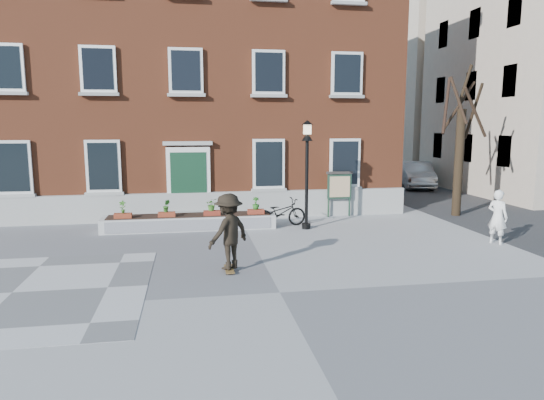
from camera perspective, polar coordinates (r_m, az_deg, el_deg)
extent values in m
plane|color=gray|center=(11.21, 0.93, -10.83)|extent=(100.00, 100.00, 0.00)
cube|color=slate|center=(12.65, -28.26, -9.58)|extent=(6.00, 6.00, 0.01)
imported|color=black|center=(18.02, 0.98, -1.51)|extent=(2.10, 1.08, 1.05)
imported|color=#ABADAF|center=(30.45, 16.65, 2.87)|extent=(2.97, 4.97, 1.55)
imported|color=white|center=(16.97, 25.00, -1.82)|extent=(0.67, 0.76, 1.74)
cube|color=brown|center=(24.47, -10.05, 13.98)|extent=(18.00, 10.00, 12.00)
cube|color=#A4A59F|center=(19.52, -9.69, -0.76)|extent=(18.00, 0.24, 1.10)
cube|color=#9C9C97|center=(19.47, -9.65, -2.13)|extent=(2.60, 0.80, 0.20)
cube|color=gray|center=(19.58, -9.67, -1.47)|extent=(2.20, 0.50, 0.20)
cube|color=white|center=(19.41, -9.77, 2.47)|extent=(1.70, 0.12, 2.50)
cube|color=#143823|center=(19.37, -9.77, 2.16)|extent=(1.40, 0.06, 2.30)
cube|color=#ADACA7|center=(19.26, -9.88, 6.59)|extent=(1.90, 0.25, 0.15)
cube|color=silver|center=(20.38, -28.15, 3.40)|extent=(1.30, 0.10, 2.00)
cube|color=black|center=(20.33, -28.19, 3.39)|extent=(1.08, 0.04, 1.78)
cube|color=#ABABA6|center=(20.43, -27.98, 0.43)|extent=(1.44, 0.20, 0.12)
cube|color=white|center=(20.42, -28.91, 13.50)|extent=(1.30, 0.10, 1.70)
cube|color=black|center=(20.37, -28.95, 13.51)|extent=(1.08, 0.04, 1.48)
cube|color=#A6A6A1|center=(20.29, -28.77, 10.96)|extent=(1.44, 0.20, 0.12)
cube|color=silver|center=(19.60, -19.23, 3.78)|extent=(1.30, 0.10, 2.00)
cube|color=black|center=(19.55, -19.25, 3.77)|extent=(1.08, 0.04, 1.78)
cube|color=#A9A9A4|center=(19.66, -19.10, 0.69)|extent=(1.44, 0.20, 0.12)
cube|color=white|center=(19.64, -19.78, 14.29)|extent=(1.30, 0.10, 1.70)
cube|color=black|center=(19.59, -19.81, 14.30)|extent=(1.08, 0.04, 1.48)
cube|color=gray|center=(19.51, -19.67, 11.65)|extent=(1.44, 0.20, 0.12)
cube|color=silver|center=(19.37, -10.11, 14.75)|extent=(1.30, 0.10, 1.70)
cube|color=black|center=(19.32, -10.11, 14.76)|extent=(1.08, 0.04, 1.48)
cube|color=#A8A8A2|center=(19.24, -10.03, 12.07)|extent=(1.44, 0.20, 0.12)
cube|color=white|center=(19.59, -0.39, 4.27)|extent=(1.30, 0.10, 2.00)
cube|color=black|center=(19.54, -0.37, 4.26)|extent=(1.08, 0.04, 1.78)
cube|color=#A4A49F|center=(19.64, -0.36, 1.17)|extent=(1.44, 0.20, 0.12)
cube|color=silver|center=(19.63, -0.40, 14.81)|extent=(1.30, 0.10, 1.70)
cube|color=black|center=(19.58, -0.38, 14.82)|extent=(1.08, 0.04, 1.48)
cube|color=#A5A5A0|center=(19.49, -0.37, 12.16)|extent=(1.44, 0.20, 0.12)
cube|color=gray|center=(20.02, -0.38, 22.50)|extent=(1.44, 0.20, 0.12)
cube|color=silver|center=(20.35, 8.56, 4.35)|extent=(1.30, 0.10, 2.00)
cube|color=black|center=(20.30, 8.61, 4.34)|extent=(1.08, 0.04, 1.78)
cube|color=gray|center=(20.40, 8.55, 1.36)|extent=(1.44, 0.20, 0.12)
cube|color=silver|center=(20.39, 8.80, 14.48)|extent=(1.30, 0.10, 1.70)
cube|color=black|center=(20.34, 8.85, 14.50)|extent=(1.08, 0.04, 1.48)
cube|color=gray|center=(20.26, 8.80, 11.94)|extent=(1.44, 0.20, 0.12)
cube|color=#A0A09B|center=(20.77, 9.05, 21.90)|extent=(1.44, 0.20, 0.12)
cube|color=silver|center=(17.92, -9.65, -2.59)|extent=(6.20, 1.10, 0.50)
cube|color=silver|center=(17.37, -9.65, -2.96)|extent=(5.80, 0.02, 0.40)
cube|color=black|center=(17.87, -9.68, -1.81)|extent=(5.80, 0.90, 0.06)
cube|color=maroon|center=(17.76, -17.12, -1.82)|extent=(0.60, 0.25, 0.20)
imported|color=#30671F|center=(17.71, -17.17, -0.78)|extent=(0.24, 0.24, 0.45)
cube|color=maroon|center=(17.63, -12.28, -1.70)|extent=(0.60, 0.25, 0.20)
imported|color=#2E6A20|center=(17.57, -12.32, -0.66)|extent=(0.25, 0.25, 0.45)
cube|color=maroon|center=(17.62, -7.08, -1.57)|extent=(0.60, 0.25, 0.20)
imported|color=#33681F|center=(17.57, -7.10, -0.53)|extent=(0.40, 0.40, 0.45)
cube|color=maroon|center=(17.76, -1.92, -1.42)|extent=(0.60, 0.25, 0.20)
imported|color=#23601C|center=(17.71, -1.92, -0.39)|extent=(0.25, 0.25, 0.45)
cylinder|color=black|center=(21.44, 21.12, 4.08)|extent=(0.36, 0.36, 4.40)
cylinder|color=black|center=(21.65, 22.61, 9.57)|extent=(0.12, 1.12, 2.23)
cylinder|color=black|center=(21.93, 21.15, 10.33)|extent=(1.18, 0.49, 1.97)
cylinder|color=black|center=(21.46, 19.83, 10.43)|extent=(0.88, 1.14, 2.35)
cylinder|color=black|center=(21.06, 21.10, 10.89)|extent=(0.60, 0.77, 1.90)
cylinder|color=#302015|center=(20.96, 22.81, 9.48)|extent=(1.39, 0.55, 1.95)
cylinder|color=black|center=(21.64, 21.79, 12.50)|extent=(0.43, 0.48, 1.58)
cube|color=#353638|center=(31.84, 16.40, 1.73)|extent=(8.00, 36.00, 0.01)
cube|color=beige|center=(41.57, 19.49, 12.16)|extent=(10.00, 11.00, 13.00)
cube|color=#3C3634|center=(42.54, 19.99, 21.26)|extent=(10.40, 11.40, 0.50)
cube|color=black|center=(25.97, 25.71, 5.20)|extent=(0.08, 1.00, 1.50)
cube|color=black|center=(28.64, 22.02, 5.70)|extent=(0.08, 1.00, 1.50)
cube|color=black|center=(31.40, 18.96, 6.09)|extent=(0.08, 1.00, 1.50)
cube|color=black|center=(26.01, 26.21, 12.46)|extent=(0.08, 1.00, 1.50)
cube|color=black|center=(28.68, 22.41, 12.29)|extent=(0.08, 1.00, 1.50)
cube|color=black|center=(31.44, 19.27, 12.10)|extent=(0.08, 1.00, 1.50)
cube|color=black|center=(26.46, 26.71, 19.37)|extent=(0.08, 1.00, 1.50)
cube|color=black|center=(29.08, 22.80, 18.58)|extent=(0.08, 1.00, 1.50)
cube|color=black|center=(31.81, 19.58, 17.86)|extent=(0.08, 1.00, 1.50)
cylinder|color=black|center=(17.79, 4.05, -3.07)|extent=(0.32, 0.32, 0.20)
cylinder|color=black|center=(17.54, 4.10, 1.73)|extent=(0.12, 0.12, 3.20)
cone|color=black|center=(17.41, 4.16, 7.46)|extent=(0.40, 0.40, 0.30)
cube|color=beige|center=(17.40, 4.17, 8.28)|extent=(0.24, 0.24, 0.34)
cone|color=black|center=(17.40, 4.18, 9.10)|extent=(0.40, 0.40, 0.16)
cylinder|color=#1A3421|center=(20.00, 6.68, 0.56)|extent=(0.08, 0.08, 1.80)
cylinder|color=#172E22|center=(20.27, 9.13, 0.62)|extent=(0.08, 0.08, 1.80)
cube|color=#1A3426|center=(20.09, 7.94, 1.58)|extent=(1.00, 0.10, 1.00)
cube|color=beige|center=(20.03, 7.99, 1.56)|extent=(0.85, 0.02, 0.85)
cube|color=#37312F|center=(20.02, 7.97, 3.19)|extent=(1.10, 0.16, 0.10)
cube|color=brown|center=(12.78, -5.06, -8.08)|extent=(0.22, 0.78, 0.03)
cylinder|color=black|center=(12.51, -5.37, -8.62)|extent=(0.03, 0.05, 0.05)
cylinder|color=black|center=(12.53, -4.54, -8.59)|extent=(0.03, 0.05, 0.05)
cylinder|color=black|center=(13.05, -5.56, -7.88)|extent=(0.03, 0.05, 0.05)
cylinder|color=black|center=(13.06, -4.76, -7.86)|extent=(0.03, 0.05, 0.05)
imported|color=black|center=(12.52, -5.12, -3.71)|extent=(1.45, 1.36, 1.97)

